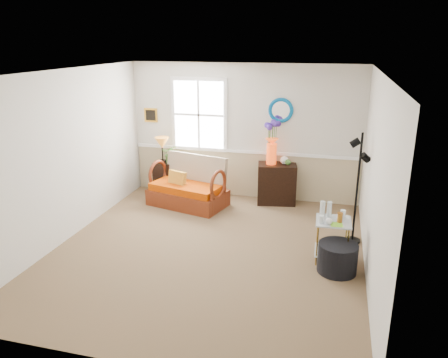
% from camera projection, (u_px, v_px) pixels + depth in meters
% --- Properties ---
extents(floor, '(4.50, 5.00, 0.01)m').
position_uv_depth(floor, '(208.00, 250.00, 6.53)').
color(floor, brown).
rests_on(floor, ground).
extents(ceiling, '(4.50, 5.00, 0.01)m').
position_uv_depth(ceiling, '(205.00, 72.00, 5.74)').
color(ceiling, white).
rests_on(ceiling, walls).
extents(walls, '(4.51, 5.01, 2.60)m').
position_uv_depth(walls, '(207.00, 167.00, 6.14)').
color(walls, silver).
rests_on(walls, floor).
extents(wainscot, '(4.46, 0.02, 0.90)m').
position_uv_depth(wainscot, '(243.00, 174.00, 8.68)').
color(wainscot, tan).
rests_on(wainscot, walls).
extents(chair_rail, '(4.46, 0.04, 0.06)m').
position_uv_depth(chair_rail, '(243.00, 151.00, 8.53)').
color(chair_rail, white).
rests_on(chair_rail, walls).
extents(window, '(1.14, 0.06, 1.44)m').
position_uv_depth(window, '(199.00, 115.00, 8.53)').
color(window, white).
rests_on(window, walls).
extents(picture, '(0.28, 0.03, 0.28)m').
position_uv_depth(picture, '(151.00, 115.00, 8.80)').
color(picture, '#B77F1F').
rests_on(picture, walls).
extents(mirror, '(0.47, 0.07, 0.47)m').
position_uv_depth(mirror, '(281.00, 110.00, 8.11)').
color(mirror, '#0078B4').
rests_on(mirror, walls).
extents(loveseat, '(1.56, 1.12, 0.92)m').
position_uv_depth(loveseat, '(187.00, 182.00, 8.18)').
color(loveseat, maroon).
rests_on(loveseat, floor).
extents(throw_pillow, '(0.37, 0.21, 0.36)m').
position_uv_depth(throw_pillow, '(177.00, 181.00, 8.17)').
color(throw_pillow, orange).
rests_on(throw_pillow, loveseat).
extents(lamp_stand, '(0.40, 0.40, 0.65)m').
position_uv_depth(lamp_stand, '(165.00, 177.00, 8.89)').
color(lamp_stand, black).
rests_on(lamp_stand, floor).
extents(table_lamp, '(0.29, 0.29, 0.51)m').
position_uv_depth(table_lamp, '(162.00, 150.00, 8.68)').
color(table_lamp, orange).
rests_on(table_lamp, lamp_stand).
extents(potted_plant, '(0.38, 0.41, 0.28)m').
position_uv_depth(potted_plant, '(171.00, 156.00, 8.72)').
color(potted_plant, '#3E6A28').
rests_on(potted_plant, lamp_stand).
extents(cabinet, '(0.78, 0.58, 0.77)m').
position_uv_depth(cabinet, '(277.00, 183.00, 8.33)').
color(cabinet, black).
rests_on(cabinet, floor).
extents(flower_vase, '(0.29, 0.29, 0.82)m').
position_uv_depth(flower_vase, '(272.00, 143.00, 8.10)').
color(flower_vase, '#E6400E').
rests_on(flower_vase, cabinet).
extents(side_table, '(0.50, 0.50, 0.61)m').
position_uv_depth(side_table, '(332.00, 241.00, 6.16)').
color(side_table, olive).
rests_on(side_table, floor).
extents(tabletop_items, '(0.46, 0.46, 0.24)m').
position_uv_depth(tabletop_items, '(332.00, 212.00, 6.03)').
color(tabletop_items, silver).
rests_on(tabletop_items, side_table).
extents(floor_lamp, '(0.26, 0.26, 1.73)m').
position_uv_depth(floor_lamp, '(357.00, 189.00, 6.56)').
color(floor_lamp, black).
rests_on(floor_lamp, floor).
extents(ottoman, '(0.65, 0.65, 0.41)m').
position_uv_depth(ottoman, '(337.00, 258.00, 5.88)').
color(ottoman, black).
rests_on(ottoman, floor).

